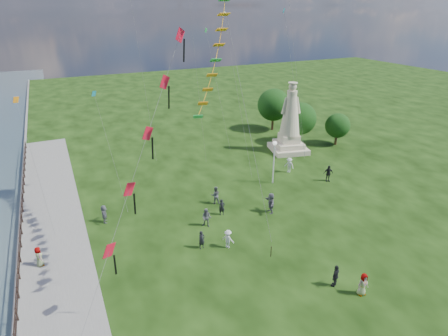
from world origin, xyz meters
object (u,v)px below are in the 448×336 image
statue (290,126)px  person_1 (207,218)px  person_7 (215,195)px  person_0 (202,240)px  person_9 (328,173)px  person_2 (228,239)px  person_3 (336,276)px  person_5 (104,214)px  person_6 (222,207)px  person_8 (289,165)px  person_11 (271,203)px  person_4 (363,284)px  person_10 (39,258)px  lamppost (274,153)px

statue → person_1: (-16.36, -12.05, -2.46)m
person_7 → person_0: bearing=75.7°
person_0 → person_9: bearing=5.6°
person_2 → person_3: bearing=177.6°
person_2 → person_7: person_7 is taller
person_5 → person_2: bearing=-126.2°
person_2 → person_6: bearing=-55.0°
person_1 → person_8: person_8 is taller
person_9 → person_11: 9.43m
person_4 → person_8: (6.70, 18.17, 0.06)m
person_6 → person_7: (0.34, 2.18, 0.11)m
person_6 → person_9: (13.09, 1.57, 0.14)m
person_6 → person_7: person_7 is taller
person_4 → person_10: bearing=149.9°
person_1 → person_4: size_ratio=1.04×
person_2 → person_11: bearing=-96.9°
person_4 → person_1: bearing=119.0°
statue → lamppost: statue is taller
person_4 → person_5: size_ratio=0.99×
person_1 → person_3: (4.89, -10.36, -0.02)m
person_2 → person_3: 8.27m
person_3 → person_6: (-2.92, 11.53, -0.06)m
person_3 → person_9: bearing=-155.7°
person_5 → person_11: size_ratio=0.85×
person_8 → person_10: (-25.43, -6.32, -0.10)m
person_11 → person_7: bearing=-121.2°
person_3 → person_5: size_ratio=1.01×
person_4 → person_5: (-13.59, 16.07, 0.01)m
person_7 → person_10: person_7 is taller
statue → person_1: 20.47m
lamppost → person_4: (-3.60, -16.55, -2.56)m
lamppost → person_2: 12.63m
person_0 → person_3: (6.41, -7.66, 0.07)m
person_4 → person_6: (-3.97, 12.91, -0.04)m
person_0 → person_8: bearing=20.3°
person_2 → person_6: person_2 is taller
person_0 → person_11: size_ratio=0.78×
person_1 → person_11: bearing=37.0°
person_7 → person_9: (12.75, -0.61, 0.04)m
person_5 → person_9: (22.72, -1.60, 0.09)m
person_10 → person_5: bearing=-67.9°
person_1 → person_7: size_ratio=0.97×
person_5 → person_6: person_5 is taller
person_4 → person_7: person_7 is taller
person_0 → lamppost: bearing=21.7°
person_8 → person_1: bearing=-91.7°
person_3 → person_9: size_ratio=0.91×
person_9 → person_10: bearing=-158.6°
person_9 → person_5: bearing=-168.0°
person_9 → person_1: bearing=-153.7°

